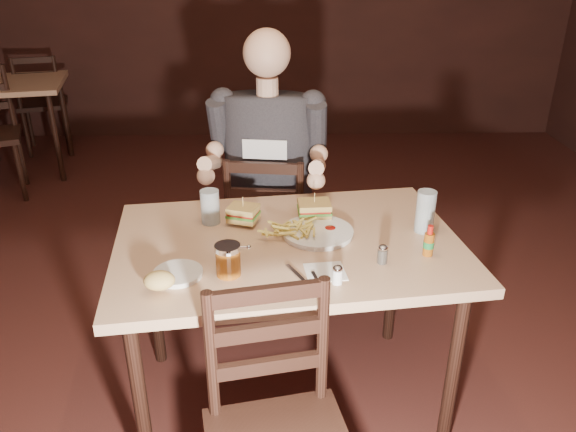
{
  "coord_description": "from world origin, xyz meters",
  "views": [
    {
      "loc": [
        0.16,
        -2.14,
        1.76
      ],
      "look_at": [
        0.2,
        -0.25,
        0.85
      ],
      "focal_mm": 35.0,
      "sensor_mm": 36.0,
      "label": 1
    }
  ],
  "objects_px": {
    "hot_sauce": "(429,240)",
    "syrup_dispenser": "(228,260)",
    "bg_table": "(13,93)",
    "glass_left": "(210,207)",
    "dinner_plate": "(317,233)",
    "side_plate": "(178,275)",
    "glass_right": "(425,212)",
    "bg_chair_far": "(43,103)",
    "diner": "(267,140)",
    "main_table": "(288,258)",
    "chair_far": "(270,232)"
  },
  "relations": [
    {
      "from": "bg_chair_far",
      "to": "glass_right",
      "type": "height_order",
      "value": "glass_right"
    },
    {
      "from": "chair_far",
      "to": "main_table",
      "type": "bearing_deg",
      "value": 103.65
    },
    {
      "from": "main_table",
      "to": "hot_sauce",
      "type": "xyz_separation_m",
      "value": [
        0.49,
        -0.12,
        0.13
      ]
    },
    {
      "from": "bg_table",
      "to": "glass_left",
      "type": "bearing_deg",
      "value": -54.23
    },
    {
      "from": "bg_chair_far",
      "to": "glass_left",
      "type": "bearing_deg",
      "value": 104.1
    },
    {
      "from": "diner",
      "to": "hot_sauce",
      "type": "height_order",
      "value": "diner"
    },
    {
      "from": "bg_chair_far",
      "to": "syrup_dispenser",
      "type": "height_order",
      "value": "bg_chair_far"
    },
    {
      "from": "chair_far",
      "to": "diner",
      "type": "bearing_deg",
      "value": 90.0
    },
    {
      "from": "main_table",
      "to": "dinner_plate",
      "type": "bearing_deg",
      "value": 23.12
    },
    {
      "from": "bg_chair_far",
      "to": "diner",
      "type": "relative_size",
      "value": 0.92
    },
    {
      "from": "hot_sauce",
      "to": "side_plate",
      "type": "relative_size",
      "value": 0.72
    },
    {
      "from": "dinner_plate",
      "to": "hot_sauce",
      "type": "relative_size",
      "value": 2.29
    },
    {
      "from": "main_table",
      "to": "diner",
      "type": "height_order",
      "value": "diner"
    },
    {
      "from": "hot_sauce",
      "to": "side_plate",
      "type": "height_order",
      "value": "hot_sauce"
    },
    {
      "from": "hot_sauce",
      "to": "side_plate",
      "type": "bearing_deg",
      "value": -171.92
    },
    {
      "from": "side_plate",
      "to": "bg_chair_far",
      "type": "bearing_deg",
      "value": 117.0
    },
    {
      "from": "glass_right",
      "to": "side_plate",
      "type": "height_order",
      "value": "glass_right"
    },
    {
      "from": "bg_chair_far",
      "to": "glass_right",
      "type": "distance_m",
      "value": 4.28
    },
    {
      "from": "syrup_dispenser",
      "to": "side_plate",
      "type": "height_order",
      "value": "syrup_dispenser"
    },
    {
      "from": "chair_far",
      "to": "glass_right",
      "type": "xyz_separation_m",
      "value": [
        0.6,
        -0.63,
        0.4
      ]
    },
    {
      "from": "chair_far",
      "to": "side_plate",
      "type": "xyz_separation_m",
      "value": [
        -0.3,
        -0.94,
        0.33
      ]
    },
    {
      "from": "main_table",
      "to": "glass_right",
      "type": "relative_size",
      "value": 8.34
    },
    {
      "from": "dinner_plate",
      "to": "glass_right",
      "type": "height_order",
      "value": "glass_right"
    },
    {
      "from": "hot_sauce",
      "to": "main_table",
      "type": "bearing_deg",
      "value": 166.84
    },
    {
      "from": "hot_sauce",
      "to": "diner",
      "type": "bearing_deg",
      "value": 127.12
    },
    {
      "from": "syrup_dispenser",
      "to": "side_plate",
      "type": "xyz_separation_m",
      "value": [
        -0.17,
        -0.01,
        -0.05
      ]
    },
    {
      "from": "hot_sauce",
      "to": "syrup_dispenser",
      "type": "bearing_deg",
      "value": -170.58
    },
    {
      "from": "chair_far",
      "to": "glass_left",
      "type": "height_order",
      "value": "glass_left"
    },
    {
      "from": "dinner_plate",
      "to": "glass_left",
      "type": "height_order",
      "value": "glass_left"
    },
    {
      "from": "main_table",
      "to": "hot_sauce",
      "type": "bearing_deg",
      "value": -13.16
    },
    {
      "from": "bg_chair_far",
      "to": "glass_left",
      "type": "relative_size",
      "value": 6.59
    },
    {
      "from": "chair_far",
      "to": "syrup_dispenser",
      "type": "distance_m",
      "value": 1.01
    },
    {
      "from": "bg_chair_far",
      "to": "dinner_plate",
      "type": "xyz_separation_m",
      "value": [
        2.31,
        -3.3,
        0.32
      ]
    },
    {
      "from": "bg_table",
      "to": "glass_left",
      "type": "height_order",
      "value": "glass_left"
    },
    {
      "from": "main_table",
      "to": "side_plate",
      "type": "relative_size",
      "value": 8.53
    },
    {
      "from": "chair_far",
      "to": "glass_right",
      "type": "distance_m",
      "value": 0.96
    },
    {
      "from": "bg_table",
      "to": "bg_chair_far",
      "type": "distance_m",
      "value": 0.6
    },
    {
      "from": "main_table",
      "to": "glass_left",
      "type": "bearing_deg",
      "value": 151.7
    },
    {
      "from": "bg_table",
      "to": "side_plate",
      "type": "bearing_deg",
      "value": -58.95
    },
    {
      "from": "dinner_plate",
      "to": "bg_chair_far",
      "type": "bearing_deg",
      "value": 125.04
    },
    {
      "from": "bg_table",
      "to": "diner",
      "type": "xyz_separation_m",
      "value": [
        2.12,
        -2.15,
        0.28
      ]
    },
    {
      "from": "bg_table",
      "to": "glass_right",
      "type": "xyz_separation_m",
      "value": [
        2.72,
        -2.72,
        0.17
      ]
    },
    {
      "from": "main_table",
      "to": "hot_sauce",
      "type": "distance_m",
      "value": 0.52
    },
    {
      "from": "main_table",
      "to": "glass_right",
      "type": "bearing_deg",
      "value": 7.76
    },
    {
      "from": "syrup_dispenser",
      "to": "side_plate",
      "type": "relative_size",
      "value": 0.69
    },
    {
      "from": "chair_far",
      "to": "bg_chair_far",
      "type": "bearing_deg",
      "value": -43.96
    },
    {
      "from": "chair_far",
      "to": "diner",
      "type": "relative_size",
      "value": 0.91
    },
    {
      "from": "bg_table",
      "to": "hot_sauce",
      "type": "distance_m",
      "value": 3.97
    },
    {
      "from": "diner",
      "to": "dinner_plate",
      "type": "bearing_deg",
      "value": -64.58
    },
    {
      "from": "glass_right",
      "to": "hot_sauce",
      "type": "relative_size",
      "value": 1.42
    }
  ]
}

